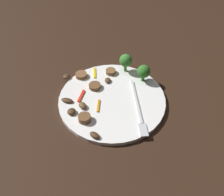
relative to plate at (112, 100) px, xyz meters
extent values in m
plane|color=black|center=(0.00, 0.00, -0.01)|extent=(1.40, 1.40, 0.00)
cylinder|color=white|center=(0.00, 0.00, 0.00)|extent=(0.27, 0.27, 0.01)
cube|color=silver|center=(0.02, 0.06, 0.01)|extent=(0.14, 0.02, 0.00)
cube|color=silver|center=(0.11, 0.05, 0.01)|extent=(0.04, 0.02, 0.00)
cylinder|color=#408630|center=(-0.10, 0.06, 0.02)|extent=(0.01, 0.01, 0.03)
sphere|color=#387A2D|center=(-0.10, 0.06, 0.04)|extent=(0.04, 0.04, 0.04)
cylinder|color=#347525|center=(-0.05, 0.09, 0.02)|extent=(0.01, 0.01, 0.02)
sphere|color=#2D6B23|center=(-0.05, 0.09, 0.04)|extent=(0.03, 0.03, 0.03)
cylinder|color=brown|center=(0.06, -0.08, 0.01)|extent=(0.04, 0.04, 0.01)
cylinder|color=brown|center=(-0.05, -0.04, 0.01)|extent=(0.04, 0.04, 0.01)
cylinder|color=brown|center=(-0.10, 0.01, 0.01)|extent=(0.04, 0.04, 0.01)
cylinder|color=brown|center=(-0.10, -0.07, 0.01)|extent=(0.04, 0.04, 0.01)
ellipsoid|color=#4C331E|center=(-0.06, 0.00, 0.01)|extent=(0.02, 0.02, 0.01)
ellipsoid|color=#422B19|center=(0.11, -0.06, 0.01)|extent=(0.03, 0.03, 0.01)
ellipsoid|color=#422B19|center=(-0.10, -0.11, 0.01)|extent=(0.02, 0.02, 0.01)
ellipsoid|color=brown|center=(0.02, -0.08, 0.01)|extent=(0.03, 0.03, 0.01)
ellipsoid|color=#422B19|center=(-0.01, -0.11, 0.01)|extent=(0.03, 0.03, 0.01)
ellipsoid|color=#422B19|center=(0.03, -0.10, 0.01)|extent=(0.03, 0.03, 0.01)
cube|color=yellow|center=(-0.10, -0.03, 0.01)|extent=(0.04, 0.01, 0.00)
cube|color=orange|center=(0.02, -0.04, 0.01)|extent=(0.04, 0.01, 0.00)
cube|color=red|center=(-0.02, -0.08, 0.01)|extent=(0.04, 0.02, 0.00)
camera|label=1|loc=(0.41, -0.08, 0.44)|focal=38.28mm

